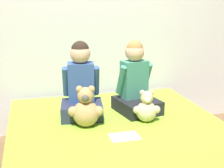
# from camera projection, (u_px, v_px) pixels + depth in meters

# --- Properties ---
(wall_behind_bed) EXTENTS (8.00, 0.06, 2.50)m
(wall_behind_bed) POSITION_uv_depth(u_px,v_px,m) (92.00, 10.00, 3.14)
(wall_behind_bed) COLOR silver
(wall_behind_bed) RESTS_ON ground_plane
(bed) EXTENTS (1.69, 2.03, 0.41)m
(bed) POSITION_uv_depth(u_px,v_px,m) (124.00, 158.00, 2.34)
(bed) COLOR brown
(bed) RESTS_ON ground_plane
(child_on_left) EXTENTS (0.38, 0.36, 0.63)m
(child_on_left) POSITION_uv_depth(u_px,v_px,m) (81.00, 86.00, 2.55)
(child_on_left) COLOR #282D47
(child_on_left) RESTS_ON bed
(child_on_right) EXTENTS (0.39, 0.43, 0.62)m
(child_on_right) POSITION_uv_depth(u_px,v_px,m) (135.00, 84.00, 2.68)
(child_on_right) COLOR black
(child_on_right) RESTS_ON bed
(teddy_bear_held_by_left_child) EXTENTS (0.27, 0.20, 0.32)m
(teddy_bear_held_by_left_child) POSITION_uv_depth(u_px,v_px,m) (86.00, 109.00, 2.38)
(teddy_bear_held_by_left_child) COLOR tan
(teddy_bear_held_by_left_child) RESTS_ON bed
(teddy_bear_held_by_right_child) EXTENTS (0.22, 0.16, 0.26)m
(teddy_bear_held_by_right_child) POSITION_uv_depth(u_px,v_px,m) (146.00, 108.00, 2.48)
(teddy_bear_held_by_right_child) COLOR #D1B78E
(teddy_bear_held_by_right_child) RESTS_ON bed
(sign_card) EXTENTS (0.21, 0.15, 0.00)m
(sign_card) POSITION_uv_depth(u_px,v_px,m) (124.00, 137.00, 2.22)
(sign_card) COLOR white
(sign_card) RESTS_ON bed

